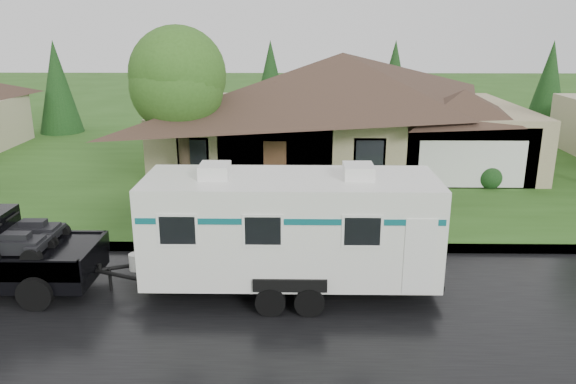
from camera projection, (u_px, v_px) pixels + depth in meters
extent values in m
plane|color=#2C551A|center=(306.00, 280.00, 16.37)|extent=(140.00, 140.00, 0.00)
cube|color=black|center=(307.00, 313.00, 14.46)|extent=(140.00, 8.00, 0.01)
cube|color=gray|center=(305.00, 248.00, 18.50)|extent=(140.00, 0.50, 0.15)
cube|color=#2C551A|center=(302.00, 158.00, 30.71)|extent=(140.00, 26.00, 0.15)
cube|color=tan|center=(341.00, 133.00, 29.26)|extent=(18.00, 10.00, 3.00)
pyramid|color=#3C2B21|center=(343.00, 53.00, 28.07)|extent=(19.44, 10.80, 2.60)
cube|color=tan|center=(460.00, 149.00, 26.35)|extent=(5.76, 4.00, 2.70)
cylinder|color=#382B1E|center=(185.00, 162.00, 23.24)|extent=(0.45, 0.45, 3.02)
sphere|color=#3F7526|center=(180.00, 81.00, 22.28)|extent=(4.17, 4.17, 4.17)
sphere|color=#143814|center=(207.00, 175.00, 25.15)|extent=(1.00, 1.00, 1.00)
sphere|color=#143814|center=(301.00, 175.00, 25.09)|extent=(1.00, 1.00, 1.00)
sphere|color=#143814|center=(395.00, 175.00, 25.02)|extent=(1.00, 1.00, 1.00)
sphere|color=#143814|center=(489.00, 176.00, 24.96)|extent=(1.00, 1.00, 1.00)
cube|color=black|center=(51.00, 254.00, 15.41)|extent=(2.43, 2.10, 0.07)
cylinder|color=black|center=(36.00, 293.00, 14.56)|extent=(0.93, 0.35, 0.93)
cylinder|color=black|center=(68.00, 259.00, 16.63)|extent=(0.93, 0.35, 0.93)
cube|color=white|center=(291.00, 226.00, 15.06)|extent=(7.72, 2.65, 2.70)
cube|color=black|center=(290.00, 277.00, 15.50)|extent=(8.16, 1.32, 0.15)
cube|color=#0D585F|center=(291.00, 205.00, 14.89)|extent=(7.57, 2.67, 0.15)
cube|color=white|center=(215.00, 171.00, 14.65)|extent=(0.77, 0.88, 0.35)
cube|color=white|center=(358.00, 171.00, 14.59)|extent=(0.77, 0.88, 0.35)
cylinder|color=black|center=(270.00, 301.00, 14.28)|extent=(0.77, 0.26, 0.77)
cylinder|color=black|center=(274.00, 260.00, 16.77)|extent=(0.77, 0.26, 0.77)
cylinder|color=black|center=(309.00, 302.00, 14.26)|extent=(0.77, 0.26, 0.77)
cylinder|color=black|center=(308.00, 260.00, 16.75)|extent=(0.77, 0.26, 0.77)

